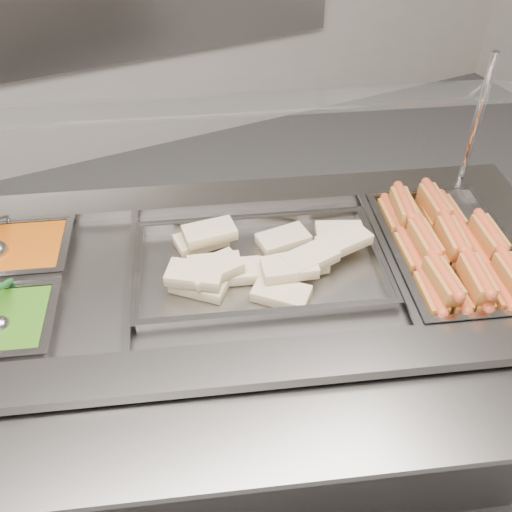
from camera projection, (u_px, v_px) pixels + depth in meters
name	position (u px, v px, depth m)	size (l,w,h in m)	color
ground	(290.00, 512.00, 1.90)	(6.00, 6.00, 0.00)	#4E4E50
steam_counter	(241.00, 364.00, 1.83)	(1.97, 1.33, 0.86)	slate
tray_rail	(260.00, 433.00, 1.20)	(1.72, 0.87, 0.05)	gray
sneeze_guard	(228.00, 108.00, 1.47)	(1.59, 0.77, 0.42)	silver
pan_hotdogs	(449.00, 257.00, 1.62)	(0.48, 0.60, 0.10)	gray
pan_wraps	(259.00, 269.00, 1.56)	(0.74, 0.57, 0.07)	gray
pan_beans	(17.00, 258.00, 1.62)	(0.35, 0.31, 0.10)	gray
hotdogs_in_buns	(446.00, 247.00, 1.58)	(0.37, 0.55, 0.11)	#AA5B23
tortilla_wraps	(259.00, 259.00, 1.55)	(0.62, 0.41, 0.07)	beige
serving_spoon	(1.00, 319.00, 1.38)	(0.08, 0.17, 0.13)	#B4B4B9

